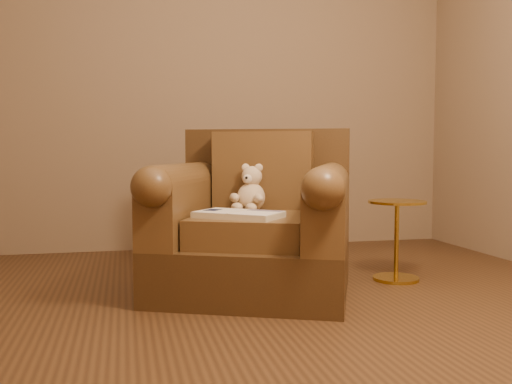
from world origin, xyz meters
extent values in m
plane|color=#4C301A|center=(0.00, 0.00, 0.00)|extent=(4.00, 4.00, 0.00)
cube|color=#8B7155|center=(0.00, 2.00, 1.35)|extent=(4.00, 0.02, 2.70)
cube|color=#442D16|center=(0.04, 0.50, 0.14)|extent=(1.30, 1.28, 0.28)
cube|color=#442D16|center=(0.21, 0.89, 0.59)|extent=(0.96, 0.49, 0.62)
cube|color=brown|center=(0.02, 0.45, 0.36)|extent=(0.81, 0.88, 0.15)
cube|color=brown|center=(0.16, 0.77, 0.66)|extent=(0.60, 0.38, 0.45)
cube|color=brown|center=(-0.35, 0.61, 0.44)|extent=(0.52, 0.86, 0.32)
cube|color=brown|center=(0.39, 0.29, 0.44)|extent=(0.52, 0.86, 0.32)
cylinder|color=brown|center=(-0.35, 0.61, 0.60)|extent=(0.52, 0.86, 0.20)
cylinder|color=brown|center=(0.39, 0.29, 0.60)|extent=(0.52, 0.86, 0.20)
ellipsoid|color=beige|center=(0.06, 0.64, 0.51)|extent=(0.16, 0.14, 0.17)
sphere|color=beige|center=(0.06, 0.65, 0.63)|extent=(0.12, 0.12, 0.12)
ellipsoid|color=beige|center=(0.03, 0.68, 0.68)|extent=(0.05, 0.03, 0.05)
ellipsoid|color=beige|center=(0.10, 0.63, 0.68)|extent=(0.05, 0.03, 0.05)
ellipsoid|color=beige|center=(0.03, 0.60, 0.62)|extent=(0.06, 0.04, 0.05)
sphere|color=black|center=(0.02, 0.59, 0.62)|extent=(0.02, 0.02, 0.02)
ellipsoid|color=beige|center=(-0.04, 0.63, 0.51)|extent=(0.05, 0.10, 0.05)
ellipsoid|color=beige|center=(0.08, 0.54, 0.51)|extent=(0.05, 0.10, 0.05)
ellipsoid|color=beige|center=(-0.04, 0.59, 0.46)|extent=(0.06, 0.10, 0.05)
ellipsoid|color=beige|center=(0.03, 0.54, 0.46)|extent=(0.06, 0.10, 0.05)
cube|color=beige|center=(-0.08, 0.32, 0.45)|extent=(0.48, 0.46, 0.03)
cube|color=white|center=(-0.16, 0.39, 0.46)|extent=(0.32, 0.32, 0.00)
cube|color=white|center=(0.00, 0.26, 0.46)|extent=(0.32, 0.32, 0.00)
cube|color=beige|center=(-0.08, 0.32, 0.46)|extent=(0.16, 0.20, 0.00)
cube|color=#0F1638|center=(-0.20, 0.42, 0.47)|extent=(0.11, 0.11, 0.00)
cube|color=slate|center=(0.06, 0.33, 0.47)|extent=(0.18, 0.16, 0.00)
cylinder|color=gold|center=(0.93, 0.58, 0.01)|extent=(0.27, 0.27, 0.02)
cylinder|color=gold|center=(0.93, 0.58, 0.24)|extent=(0.03, 0.03, 0.44)
cylinder|color=gold|center=(0.93, 0.58, 0.47)|extent=(0.34, 0.34, 0.02)
cylinder|color=gold|center=(0.93, 0.58, 0.46)|extent=(0.03, 0.03, 0.02)
camera|label=1|loc=(-0.65, -2.51, 0.77)|focal=40.00mm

